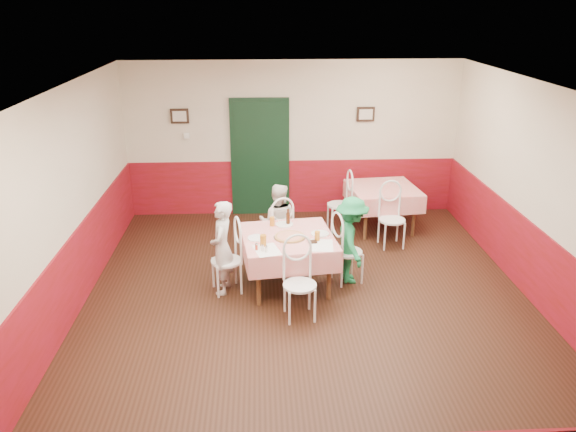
{
  "coord_description": "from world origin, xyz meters",
  "views": [
    {
      "loc": [
        -0.61,
        -6.46,
        3.78
      ],
      "look_at": [
        -0.24,
        0.56,
        1.05
      ],
      "focal_mm": 35.0,
      "sensor_mm": 36.0,
      "label": 1
    }
  ],
  "objects_px": {
    "chair_second_b": "(392,220)",
    "glass_b": "(317,236)",
    "chair_far": "(278,233)",
    "pizza": "(290,237)",
    "chair_near": "(300,285)",
    "diner_right": "(351,240)",
    "beer_bottle": "(288,218)",
    "glass_c": "(272,221)",
    "second_table": "(382,208)",
    "wallet": "(313,242)",
    "chair_left": "(226,261)",
    "chair_right": "(347,252)",
    "glass_a": "(263,241)",
    "diner_left": "(222,248)",
    "main_table": "(288,261)",
    "chair_second_a": "(339,205)",
    "diner_far": "(278,222)"
  },
  "relations": [
    {
      "from": "chair_second_b",
      "to": "glass_b",
      "type": "distance_m",
      "value": 2.03
    },
    {
      "from": "chair_far",
      "to": "pizza",
      "type": "xyz_separation_m",
      "value": [
        0.12,
        -0.91,
        0.32
      ]
    },
    {
      "from": "chair_near",
      "to": "diner_right",
      "type": "distance_m",
      "value": 1.25
    },
    {
      "from": "diner_right",
      "to": "beer_bottle",
      "type": "bearing_deg",
      "value": 67.01
    },
    {
      "from": "glass_c",
      "to": "second_table",
      "type": "bearing_deg",
      "value": 40.1
    },
    {
      "from": "glass_b",
      "to": "wallet",
      "type": "xyz_separation_m",
      "value": [
        -0.07,
        -0.07,
        -0.05
      ]
    },
    {
      "from": "chair_left",
      "to": "wallet",
      "type": "bearing_deg",
      "value": 67.75
    },
    {
      "from": "chair_second_b",
      "to": "diner_right",
      "type": "relative_size",
      "value": 0.72
    },
    {
      "from": "chair_right",
      "to": "glass_a",
      "type": "distance_m",
      "value": 1.31
    },
    {
      "from": "chair_left",
      "to": "chair_right",
      "type": "bearing_deg",
      "value": 81.65
    },
    {
      "from": "pizza",
      "to": "glass_a",
      "type": "distance_m",
      "value": 0.45
    },
    {
      "from": "chair_left",
      "to": "beer_bottle",
      "type": "relative_size",
      "value": 4.3
    },
    {
      "from": "chair_right",
      "to": "diner_left",
      "type": "xyz_separation_m",
      "value": [
        -1.74,
        -0.21,
        0.2
      ]
    },
    {
      "from": "main_table",
      "to": "chair_second_b",
      "type": "xyz_separation_m",
      "value": [
        1.75,
        1.27,
        0.08
      ]
    },
    {
      "from": "chair_near",
      "to": "beer_bottle",
      "type": "bearing_deg",
      "value": 85.99
    },
    {
      "from": "chair_left",
      "to": "chair_far",
      "type": "xyz_separation_m",
      "value": [
        0.74,
        0.95,
        0.0
      ]
    },
    {
      "from": "wallet",
      "to": "diner_left",
      "type": "relative_size",
      "value": 0.08
    },
    {
      "from": "chair_near",
      "to": "pizza",
      "type": "bearing_deg",
      "value": 88.34
    },
    {
      "from": "chair_second_a",
      "to": "glass_b",
      "type": "relative_size",
      "value": 6.92
    },
    {
      "from": "chair_second_a",
      "to": "second_table",
      "type": "bearing_deg",
      "value": 83.89
    },
    {
      "from": "chair_second_b",
      "to": "beer_bottle",
      "type": "height_order",
      "value": "beer_bottle"
    },
    {
      "from": "main_table",
      "to": "glass_a",
      "type": "height_order",
      "value": "glass_a"
    },
    {
      "from": "beer_bottle",
      "to": "chair_near",
      "type": "bearing_deg",
      "value": -86.34
    },
    {
      "from": "main_table",
      "to": "chair_near",
      "type": "bearing_deg",
      "value": -83.08
    },
    {
      "from": "main_table",
      "to": "chair_second_a",
      "type": "relative_size",
      "value": 1.36
    },
    {
      "from": "chair_left",
      "to": "chair_far",
      "type": "distance_m",
      "value": 1.2
    },
    {
      "from": "main_table",
      "to": "wallet",
      "type": "height_order",
      "value": "wallet"
    },
    {
      "from": "chair_right",
      "to": "chair_far",
      "type": "distance_m",
      "value": 1.2
    },
    {
      "from": "chair_near",
      "to": "glass_c",
      "type": "relative_size",
      "value": 6.92
    },
    {
      "from": "chair_left",
      "to": "glass_a",
      "type": "distance_m",
      "value": 0.67
    },
    {
      "from": "diner_left",
      "to": "beer_bottle",
      "type": "bearing_deg",
      "value": 126.97
    },
    {
      "from": "chair_left",
      "to": "diner_far",
      "type": "bearing_deg",
      "value": 128.28
    },
    {
      "from": "second_table",
      "to": "glass_c",
      "type": "bearing_deg",
      "value": -139.9
    },
    {
      "from": "chair_second_a",
      "to": "diner_left",
      "type": "height_order",
      "value": "diner_left"
    },
    {
      "from": "chair_left",
      "to": "beer_bottle",
      "type": "bearing_deg",
      "value": 105.42
    },
    {
      "from": "pizza",
      "to": "chair_left",
      "type": "bearing_deg",
      "value": -177.31
    },
    {
      "from": "chair_second_b",
      "to": "chair_second_a",
      "type": "bearing_deg",
      "value": 128.89
    },
    {
      "from": "glass_b",
      "to": "wallet",
      "type": "distance_m",
      "value": 0.11
    },
    {
      "from": "second_table",
      "to": "chair_second_b",
      "type": "xyz_separation_m",
      "value": [
        0.0,
        -0.75,
        0.08
      ]
    },
    {
      "from": "chair_left",
      "to": "chair_near",
      "type": "xyz_separation_m",
      "value": [
        0.95,
        -0.74,
        0.0
      ]
    },
    {
      "from": "chair_left",
      "to": "beer_bottle",
      "type": "xyz_separation_m",
      "value": [
        0.87,
        0.51,
        0.41
      ]
    },
    {
      "from": "glass_c",
      "to": "beer_bottle",
      "type": "height_order",
      "value": "beer_bottle"
    },
    {
      "from": "chair_right",
      "to": "glass_b",
      "type": "relative_size",
      "value": 6.92
    },
    {
      "from": "wallet",
      "to": "diner_right",
      "type": "distance_m",
      "value": 0.69
    },
    {
      "from": "chair_near",
      "to": "chair_far",
      "type": "bearing_deg",
      "value": 89.25
    },
    {
      "from": "chair_near",
      "to": "pizza",
      "type": "relative_size",
      "value": 2.21
    },
    {
      "from": "glass_a",
      "to": "diner_far",
      "type": "relative_size",
      "value": 0.13
    },
    {
      "from": "glass_a",
      "to": "glass_b",
      "type": "height_order",
      "value": "glass_a"
    },
    {
      "from": "chair_near",
      "to": "wallet",
      "type": "distance_m",
      "value": 0.71
    },
    {
      "from": "beer_bottle",
      "to": "chair_left",
      "type": "bearing_deg",
      "value": -149.31
    }
  ]
}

